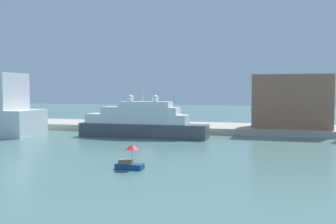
{
  "coord_description": "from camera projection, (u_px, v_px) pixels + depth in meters",
  "views": [
    {
      "loc": [
        26.13,
        -74.92,
        10.26
      ],
      "look_at": [
        2.63,
        6.0,
        5.73
      ],
      "focal_mm": 42.66,
      "sensor_mm": 36.0,
      "label": 1
    }
  ],
  "objects": [
    {
      "name": "work_barge",
      "position": [
        91.0,
        132.0,
        95.78
      ],
      "size": [
        4.43,
        1.6,
        0.63
      ],
      "primitive_type": "cube",
      "color": "#595966",
      "rests_on": "ground"
    },
    {
      "name": "person_figure",
      "position": [
        137.0,
        121.0,
        103.82
      ],
      "size": [
        0.36,
        0.36,
        1.7
      ],
      "color": "#334C8C",
      "rests_on": "quay_dock"
    },
    {
      "name": "quay_dock",
      "position": [
        179.0,
        127.0,
        103.75
      ],
      "size": [
        110.0,
        18.3,
        1.51
      ],
      "primitive_type": "cube",
      "color": "#B7AD99",
      "rests_on": "ground"
    },
    {
      "name": "parked_car",
      "position": [
        114.0,
        122.0,
        102.9
      ],
      "size": [
        4.11,
        1.73,
        1.41
      ],
      "color": "silver",
      "rests_on": "quay_dock"
    },
    {
      "name": "large_yacht",
      "position": [
        141.0,
        123.0,
        87.34
      ],
      "size": [
        28.69,
        4.91,
        11.15
      ],
      "color": "#4C4C51",
      "rests_on": "ground"
    },
    {
      "name": "ground",
      "position": [
        147.0,
        142.0,
        79.67
      ],
      "size": [
        400.0,
        400.0,
        0.0
      ],
      "primitive_type": "plane",
      "color": "slate"
    },
    {
      "name": "small_motorboat",
      "position": [
        130.0,
        160.0,
        52.04
      ],
      "size": [
        3.63,
        1.91,
        3.28
      ],
      "color": "navy",
      "rests_on": "ground"
    },
    {
      "name": "harbor_building",
      "position": [
        291.0,
        101.0,
        93.98
      ],
      "size": [
        17.71,
        10.72,
        12.45
      ],
      "primitive_type": "cube",
      "color": "#9E664C",
      "rests_on": "quay_dock"
    },
    {
      "name": "mooring_bollard",
      "position": [
        160.0,
        125.0,
        96.8
      ],
      "size": [
        0.54,
        0.54,
        0.67
      ],
      "primitive_type": "cylinder",
      "color": "black",
      "rests_on": "quay_dock"
    }
  ]
}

